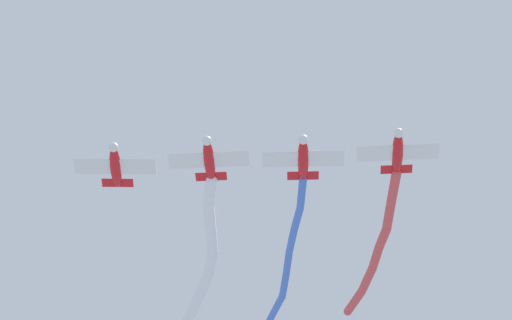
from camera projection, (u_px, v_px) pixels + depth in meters
name	position (u px, v px, depth m)	size (l,w,h in m)	color
airplane_lead	(116.00, 166.00, 78.05)	(5.41, 5.40, 1.57)	red
airplane_left_wing	(209.00, 159.00, 78.00)	(5.18, 5.61, 1.57)	red
smoke_trail_left_wing	(195.00, 288.00, 91.75)	(18.35, 26.84, 5.19)	white
airplane_right_wing	(303.00, 158.00, 77.52)	(5.28, 5.52, 1.57)	red
smoke_trail_right_wing	(283.00, 271.00, 87.11)	(13.95, 18.86, 1.43)	#4C75DB
airplane_slot	(397.00, 152.00, 77.46)	(5.18, 5.60, 1.57)	red
smoke_trail_slot	(376.00, 250.00, 86.49)	(13.18, 16.29, 2.96)	#DB4C4C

